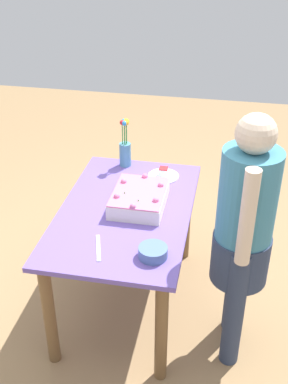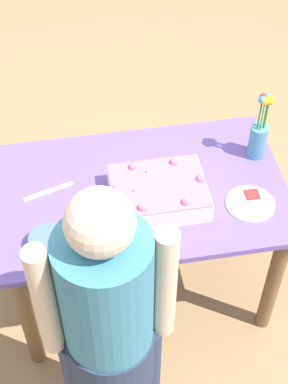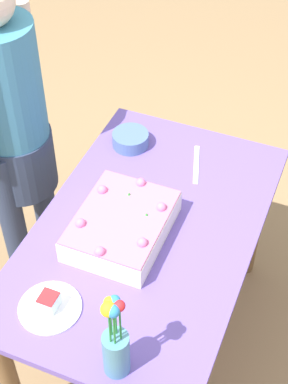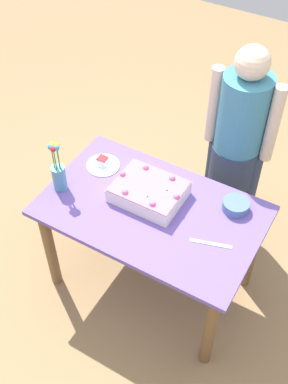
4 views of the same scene
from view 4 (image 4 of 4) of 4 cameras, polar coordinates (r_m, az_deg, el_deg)
The scene contains 8 objects.
ground_plane at distance 3.34m, azimuth 0.76°, elevation -10.42°, with size 8.00×8.00×0.00m, color #94744D.
dining_table at distance 2.85m, azimuth 0.88°, elevation -3.79°, with size 1.26×0.78×0.74m.
sheet_cake at distance 2.77m, azimuth 0.58°, elevation 0.08°, with size 0.40×0.31×0.12m.
serving_plate_with_slice at distance 2.99m, azimuth -4.89°, elevation 3.34°, with size 0.21×0.21×0.07m.
cake_knife at distance 2.61m, azimuth 7.93°, elevation -6.08°, with size 0.23×0.02×0.00m, color silver.
flower_vase at distance 2.81m, azimuth -10.12°, elevation 2.31°, with size 0.08×0.08×0.34m.
fruit_bowl at distance 2.77m, azimuth 10.83°, elevation -1.57°, with size 0.15×0.15×0.06m, color #4D699A.
person_standing at distance 3.07m, azimuth 11.12°, elevation 6.22°, with size 0.45×0.31×1.49m.
Camera 4 is at (0.88, -1.59, 2.80)m, focal length 45.00 mm.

